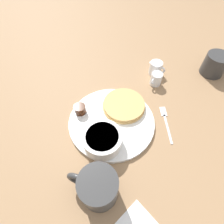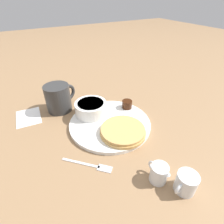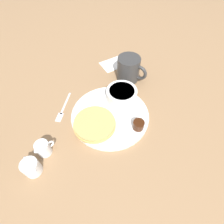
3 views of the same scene
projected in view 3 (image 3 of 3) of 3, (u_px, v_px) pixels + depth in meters
ground_plane at (110, 116)px, 0.63m from camera, size 4.00×4.00×0.00m
plate at (110, 115)px, 0.63m from camera, size 0.28×0.28×0.01m
pancake_stack at (95, 124)px, 0.59m from camera, size 0.14×0.14×0.02m
bowl at (122, 94)px, 0.65m from camera, size 0.11×0.11×0.05m
syrup_cup at (138, 125)px, 0.58m from camera, size 0.04×0.04×0.03m
butter_ramekin at (128, 95)px, 0.66m from camera, size 0.05×0.05×0.04m
coffee_mug at (129, 69)px, 0.71m from camera, size 0.09×0.12×0.10m
creamer_pitcher_near at (44, 149)px, 0.52m from camera, size 0.06×0.04×0.05m
creamer_pitcher_far at (31, 167)px, 0.49m from camera, size 0.05×0.07×0.05m
fork at (63, 110)px, 0.65m from camera, size 0.11×0.11×0.00m
napkin at (113, 64)px, 0.81m from camera, size 0.12×0.09×0.00m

